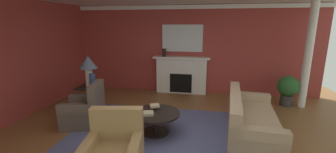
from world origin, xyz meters
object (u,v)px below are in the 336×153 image
object	(u,v)px
coffee_table	(155,118)
table_lamp	(88,65)
fireplace	(181,76)
potted_plant	(288,88)
side_table	(91,98)
vase_mantel_left	(164,53)
armchair_near_window	(85,111)
mantel_mirror	(182,38)
vase_on_side_table	(93,81)
sofa	(250,122)

from	to	relation	value
coffee_table	table_lamp	xyz separation A→B (m)	(-1.83, 0.74, 0.89)
fireplace	potted_plant	xyz separation A→B (m)	(3.00, -0.64, -0.07)
coffee_table	potted_plant	world-z (taller)	potted_plant
side_table	vase_mantel_left	world-z (taller)	vase_mantel_left
vase_mantel_left	side_table	bearing A→B (deg)	-124.85
armchair_near_window	table_lamp	distance (m)	1.13
armchair_near_window	potted_plant	xyz separation A→B (m)	(4.81, 2.11, 0.19)
mantel_mirror	armchair_near_window	bearing A→B (deg)	-122.09
fireplace	vase_mantel_left	size ratio (longest dim) A/B	7.18
coffee_table	vase_mantel_left	distance (m)	3.01
coffee_table	potted_plant	distance (m)	3.88
fireplace	vase_on_side_table	size ratio (longest dim) A/B	5.17
armchair_near_window	vase_on_side_table	bearing A→B (deg)	95.66
coffee_table	vase_on_side_table	size ratio (longest dim) A/B	2.87
fireplace	potted_plant	bearing A→B (deg)	-12.08
vase_mantel_left	potted_plant	xyz separation A→B (m)	(3.55, -0.59, -0.82)
table_lamp	vase_on_side_table	bearing A→B (deg)	-38.66
coffee_table	table_lamp	world-z (taller)	table_lamp
mantel_mirror	side_table	bearing A→B (deg)	-131.61
mantel_mirror	sofa	size ratio (longest dim) A/B	0.59
mantel_mirror	vase_on_side_table	bearing A→B (deg)	-127.95
mantel_mirror	potted_plant	distance (m)	3.35
side_table	vase_mantel_left	distance (m)	2.70
vase_on_side_table	mantel_mirror	bearing A→B (deg)	52.05
armchair_near_window	coffee_table	size ratio (longest dim) A/B	0.97
fireplace	mantel_mirror	bearing A→B (deg)	90.00
sofa	table_lamp	bearing A→B (deg)	171.85
armchair_near_window	side_table	bearing A→B (deg)	107.85
mantel_mirror	table_lamp	xyz separation A→B (m)	(-2.00, -2.25, -0.54)
armchair_near_window	vase_on_side_table	distance (m)	0.76
coffee_table	side_table	distance (m)	1.98
side_table	potted_plant	world-z (taller)	potted_plant
fireplace	coffee_table	distance (m)	2.89
side_table	vase_on_side_table	bearing A→B (deg)	-38.66
mantel_mirror	armchair_near_window	distance (m)	3.69
sofa	mantel_mirror	bearing A→B (deg)	121.43
armchair_near_window	vase_mantel_left	world-z (taller)	vase_mantel_left
armchair_near_window	vase_on_side_table	xyz separation A→B (m)	(-0.05, 0.50, 0.57)
vase_mantel_left	potted_plant	world-z (taller)	vase_mantel_left
side_table	armchair_near_window	bearing A→B (deg)	-72.15
fireplace	vase_on_side_table	world-z (taller)	fireplace
mantel_mirror	vase_mantel_left	xyz separation A→B (m)	(-0.55, -0.17, -0.45)
table_lamp	vase_mantel_left	size ratio (longest dim) A/B	2.99
table_lamp	vase_on_side_table	distance (m)	0.40
vase_mantel_left	coffee_table	bearing A→B (deg)	-82.26
sofa	armchair_near_window	size ratio (longest dim) A/B	2.24
mantel_mirror	sofa	distance (m)	3.58
coffee_table	sofa	bearing A→B (deg)	6.38
mantel_mirror	vase_mantel_left	world-z (taller)	mantel_mirror
table_lamp	vase_mantel_left	xyz separation A→B (m)	(1.45, 2.08, 0.09)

